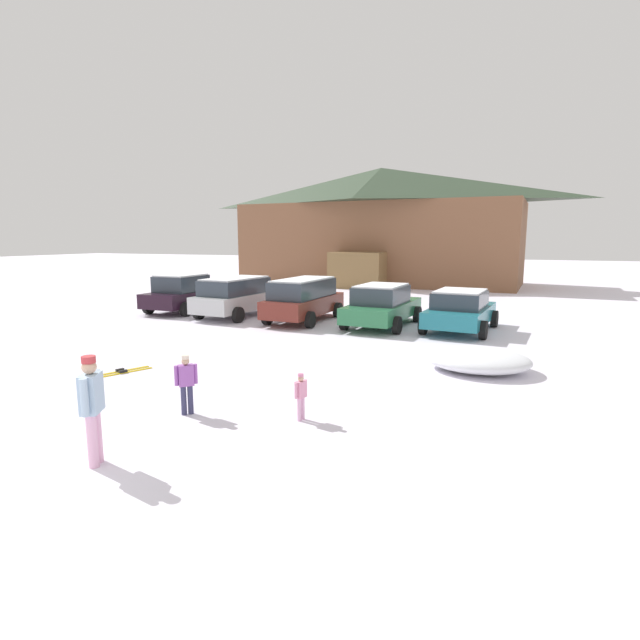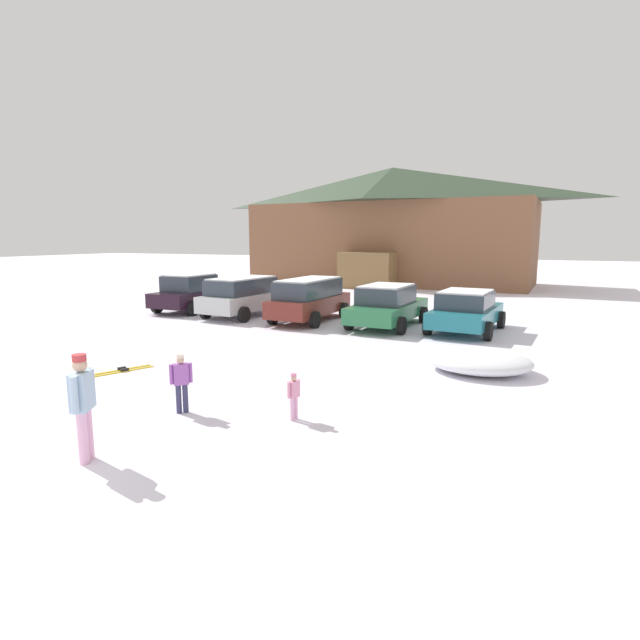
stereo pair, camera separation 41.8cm
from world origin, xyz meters
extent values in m
cube|color=brown|center=(-3.82, 33.17, 2.91)|extent=(20.32, 8.80, 5.81)
pyramid|color=#324430|center=(-3.82, 33.17, 7.11)|extent=(20.94, 9.42, 2.59)
cube|color=olive|center=(-4.03, 28.32, 1.20)|extent=(3.68, 1.96, 2.40)
cube|color=black|center=(-8.12, 15.20, 0.64)|extent=(1.92, 4.10, 0.64)
cube|color=#2D3842|center=(-8.12, 15.00, 1.31)|extent=(1.67, 2.14, 0.70)
cube|color=white|center=(-8.12, 15.00, 1.69)|extent=(1.56, 2.03, 0.06)
cylinder|color=black|center=(-9.11, 16.48, 0.32)|extent=(0.23, 0.64, 0.64)
cylinder|color=black|center=(-7.10, 16.45, 0.32)|extent=(0.23, 0.64, 0.64)
cylinder|color=black|center=(-9.14, 13.94, 0.32)|extent=(0.23, 0.64, 0.64)
cylinder|color=black|center=(-7.13, 13.92, 0.32)|extent=(0.23, 0.64, 0.64)
cube|color=#BBBFC0|center=(-5.09, 14.75, 0.66)|extent=(2.15, 4.28, 0.67)
cube|color=#2D3842|center=(-5.10, 14.67, 1.31)|extent=(1.85, 3.27, 0.63)
cube|color=white|center=(-5.10, 14.67, 1.66)|extent=(1.73, 3.10, 0.06)
cylinder|color=black|center=(-5.97, 16.11, 0.32)|extent=(0.27, 0.66, 0.64)
cylinder|color=black|center=(-4.01, 15.96, 0.32)|extent=(0.27, 0.66, 0.64)
cylinder|color=black|center=(-6.17, 13.54, 0.32)|extent=(0.27, 0.66, 0.64)
cylinder|color=black|center=(-4.21, 13.39, 0.32)|extent=(0.27, 0.66, 0.64)
cube|color=maroon|center=(-1.94, 14.80, 0.66)|extent=(1.86, 4.55, 0.67)
cube|color=#2D3842|center=(-1.95, 14.71, 1.34)|extent=(1.62, 3.47, 0.68)
cube|color=white|center=(-1.95, 14.71, 1.71)|extent=(1.51, 3.29, 0.06)
cylinder|color=black|center=(-2.82, 16.22, 0.32)|extent=(0.24, 0.65, 0.64)
cylinder|color=black|center=(-0.97, 16.16, 0.32)|extent=(0.24, 0.65, 0.64)
cylinder|color=black|center=(-2.91, 13.44, 0.32)|extent=(0.24, 0.65, 0.64)
cylinder|color=black|center=(-1.07, 13.37, 0.32)|extent=(0.24, 0.65, 0.64)
cube|color=#2C7447|center=(1.32, 14.89, 0.61)|extent=(2.12, 4.67, 0.59)
cube|color=#2D3842|center=(1.31, 14.66, 1.23)|extent=(1.77, 2.47, 0.64)
cube|color=white|center=(1.31, 14.66, 1.58)|extent=(1.65, 2.34, 0.06)
cylinder|color=black|center=(0.41, 16.36, 0.32)|extent=(0.26, 0.65, 0.64)
cylinder|color=black|center=(2.40, 16.24, 0.32)|extent=(0.26, 0.65, 0.64)
cylinder|color=black|center=(0.24, 13.53, 0.32)|extent=(0.26, 0.65, 0.64)
cylinder|color=black|center=(2.23, 13.42, 0.32)|extent=(0.26, 0.65, 0.64)
cube|color=teal|center=(4.21, 14.97, 0.60)|extent=(2.25, 4.35, 0.55)
cube|color=#2D3842|center=(4.19, 14.76, 1.16)|extent=(1.85, 2.32, 0.57)
cube|color=white|center=(4.19, 14.76, 1.48)|extent=(1.73, 2.20, 0.06)
cylinder|color=black|center=(3.30, 16.36, 0.32)|extent=(0.27, 0.66, 0.64)
cylinder|color=black|center=(5.33, 16.19, 0.32)|extent=(0.27, 0.66, 0.64)
cylinder|color=black|center=(3.08, 13.76, 0.32)|extent=(0.27, 0.66, 0.64)
cylinder|color=black|center=(5.11, 13.58, 0.32)|extent=(0.27, 0.66, 0.64)
cylinder|color=#333354|center=(0.32, 3.93, 0.29)|extent=(0.10, 0.10, 0.57)
cylinder|color=#333354|center=(0.41, 4.02, 0.29)|extent=(0.10, 0.10, 0.57)
cube|color=#9854AC|center=(0.37, 3.98, 0.77)|extent=(0.32, 0.32, 0.40)
cylinder|color=#9854AC|center=(0.24, 3.85, 0.78)|extent=(0.08, 0.08, 0.38)
cylinder|color=#9854AC|center=(0.49, 4.10, 0.78)|extent=(0.08, 0.08, 0.38)
sphere|color=tan|center=(0.37, 3.98, 1.05)|extent=(0.15, 0.15, 0.15)
cylinder|color=beige|center=(0.37, 3.98, 1.13)|extent=(0.14, 0.14, 0.07)
cylinder|color=#E5AACC|center=(0.39, 1.76, 0.41)|extent=(0.15, 0.15, 0.82)
cylinder|color=#E5AACC|center=(0.47, 1.60, 0.41)|extent=(0.15, 0.15, 0.82)
cube|color=#9FBBD4|center=(0.43, 1.68, 1.11)|extent=(0.39, 0.47, 0.58)
cylinder|color=#9FBBD4|center=(0.31, 1.91, 1.12)|extent=(0.11, 0.11, 0.55)
cylinder|color=#9FBBD4|center=(0.54, 1.45, 1.12)|extent=(0.11, 0.11, 0.55)
sphere|color=tan|center=(0.43, 1.68, 1.50)|extent=(0.21, 0.21, 0.21)
cylinder|color=#B8353A|center=(0.43, 1.68, 1.62)|extent=(0.20, 0.20, 0.10)
cylinder|color=#E2A8CC|center=(2.51, 4.46, 0.22)|extent=(0.08, 0.08, 0.44)
cylinder|color=#E2A8CC|center=(2.54, 4.56, 0.22)|extent=(0.08, 0.08, 0.44)
cube|color=pink|center=(2.52, 4.51, 0.59)|extent=(0.18, 0.24, 0.31)
cylinder|color=pink|center=(2.49, 4.38, 0.60)|extent=(0.06, 0.06, 0.29)
cylinder|color=pink|center=(2.56, 4.64, 0.60)|extent=(0.06, 0.06, 0.29)
sphere|color=tan|center=(2.52, 4.51, 0.81)|extent=(0.11, 0.11, 0.11)
cylinder|color=pink|center=(2.52, 4.51, 0.87)|extent=(0.11, 0.11, 0.05)
cube|color=gold|center=(-2.96, 5.75, 0.01)|extent=(0.74, 1.49, 0.02)
cube|color=black|center=(-2.94, 5.80, 0.05)|extent=(0.16, 0.22, 0.06)
cube|color=gold|center=(-3.15, 5.84, 0.01)|extent=(0.74, 1.49, 0.02)
cube|color=black|center=(-3.13, 5.88, 0.05)|extent=(0.16, 0.22, 0.06)
ellipsoid|color=white|center=(5.26, 9.42, 0.28)|extent=(2.65, 2.12, 0.57)
camera|label=1|loc=(6.17, -3.58, 3.36)|focal=28.00mm
camera|label=2|loc=(6.56, -3.42, 3.36)|focal=28.00mm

